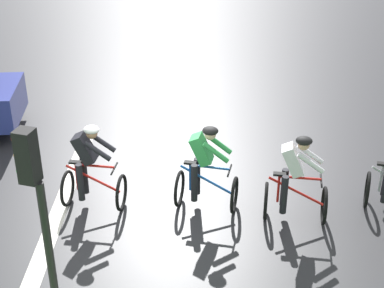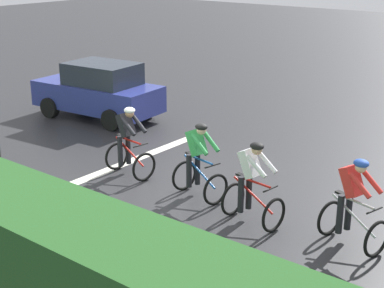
% 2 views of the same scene
% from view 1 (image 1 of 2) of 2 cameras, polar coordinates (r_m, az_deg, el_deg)
% --- Properties ---
extents(ground_plane, '(80.00, 80.00, 0.00)m').
position_cam_1_polar(ground_plane, '(10.79, -5.69, -6.74)').
color(ground_plane, '#28282B').
extents(road_marking_stop_line, '(7.00, 0.30, 0.01)m').
position_cam_1_polar(road_marking_stop_line, '(11.03, -12.86, -6.51)').
color(road_marking_stop_line, silver).
rests_on(road_marking_stop_line, ground).
extents(cyclist_mid, '(0.81, 1.16, 1.66)m').
position_cam_1_polar(cyclist_mid, '(10.32, 9.94, -3.55)').
color(cyclist_mid, black).
rests_on(cyclist_mid, ground).
extents(cyclist_fourth, '(0.88, 1.19, 1.66)m').
position_cam_1_polar(cyclist_fourth, '(10.49, 1.24, -2.53)').
color(cyclist_fourth, black).
rests_on(cyclist_fourth, ground).
extents(cyclist_trailing, '(0.81, 1.16, 1.66)m').
position_cam_1_polar(cyclist_trailing, '(10.67, -9.87, -2.39)').
color(cyclist_trailing, black).
rests_on(cyclist_trailing, ground).
extents(traffic_light_near_crossing, '(0.25, 0.31, 3.34)m').
position_cam_1_polar(traffic_light_near_crossing, '(7.02, -14.57, -6.88)').
color(traffic_light_near_crossing, black).
rests_on(traffic_light_near_crossing, ground).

